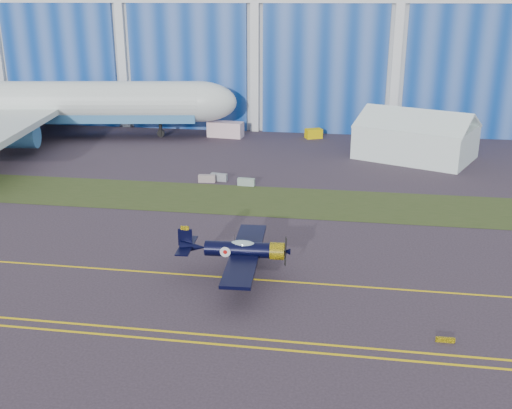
% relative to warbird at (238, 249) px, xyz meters
% --- Properties ---
extents(ground, '(260.00, 260.00, 0.00)m').
position_rel_warbird_xyz_m(ground, '(-7.22, 4.78, -2.37)').
color(ground, '#392E3B').
rests_on(ground, ground).
extents(grass_median, '(260.00, 10.00, 0.02)m').
position_rel_warbird_xyz_m(grass_median, '(-7.22, 18.78, -2.35)').
color(grass_median, '#475128').
rests_on(grass_median, ground).
extents(hangar, '(220.00, 45.70, 30.00)m').
position_rel_warbird_xyz_m(hangar, '(-7.22, 76.57, 12.59)').
color(hangar, silver).
rests_on(hangar, ground).
extents(taxiway_centreline, '(200.00, 0.20, 0.02)m').
position_rel_warbird_xyz_m(taxiway_centreline, '(-7.22, -0.22, -2.36)').
color(taxiway_centreline, yellow).
rests_on(taxiway_centreline, ground).
extents(edge_line_near, '(80.00, 0.20, 0.02)m').
position_rel_warbird_xyz_m(edge_line_near, '(-7.22, -9.72, -2.36)').
color(edge_line_near, yellow).
rests_on(edge_line_near, ground).
extents(edge_line_far, '(80.00, 0.20, 0.02)m').
position_rel_warbird_xyz_m(edge_line_far, '(-7.22, -8.72, -2.36)').
color(edge_line_far, yellow).
rests_on(edge_line_far, ground).
extents(guard_board_right, '(1.20, 0.15, 0.35)m').
position_rel_warbird_xyz_m(guard_board_right, '(14.78, -7.22, -2.20)').
color(guard_board_right, yellow).
rests_on(guard_board_right, ground).
extents(warbird, '(10.34, 12.27, 3.51)m').
position_rel_warbird_xyz_m(warbird, '(0.00, 0.00, 0.00)').
color(warbird, black).
rests_on(warbird, ground).
extents(jetliner, '(79.46, 70.55, 24.69)m').
position_rel_warbird_xyz_m(jetliner, '(-40.47, 44.14, 9.97)').
color(jetliner, silver).
rests_on(jetliner, ground).
extents(tent, '(17.76, 15.76, 6.82)m').
position_rel_warbird_xyz_m(tent, '(17.15, 40.12, 1.03)').
color(tent, white).
rests_on(tent, ground).
extents(shipping_container, '(5.73, 2.84, 2.38)m').
position_rel_warbird_xyz_m(shipping_container, '(-11.07, 48.85, -1.18)').
color(shipping_container, silver).
rests_on(shipping_container, ground).
extents(tug, '(2.92, 2.45, 1.46)m').
position_rel_warbird_xyz_m(tug, '(2.68, 50.16, -1.65)').
color(tug, yellow).
rests_on(tug, ground).
extents(barrier_a, '(2.04, 0.75, 0.90)m').
position_rel_warbird_xyz_m(barrier_a, '(-8.35, 24.56, -1.92)').
color(barrier_a, gray).
rests_on(barrier_a, ground).
extents(barrier_b, '(2.06, 0.86, 0.90)m').
position_rel_warbird_xyz_m(barrier_b, '(-7.04, 25.35, -1.92)').
color(barrier_b, gray).
rests_on(barrier_b, ground).
extents(barrier_c, '(2.03, 0.73, 0.90)m').
position_rel_warbird_xyz_m(barrier_c, '(-3.48, 23.89, -1.92)').
color(barrier_c, '#89A098').
rests_on(barrier_c, ground).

